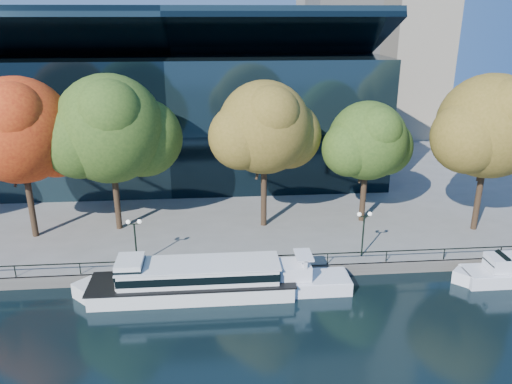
{
  "coord_description": "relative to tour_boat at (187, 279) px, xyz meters",
  "views": [
    {
      "loc": [
        0.94,
        -33.08,
        20.57
      ],
      "look_at": [
        4.46,
        8.0,
        5.83
      ],
      "focal_mm": 35.0,
      "sensor_mm": 36.0,
      "label": 1
    }
  ],
  "objects": [
    {
      "name": "lamp_2",
      "position": [
        14.71,
        3.44,
        2.6
      ],
      "size": [
        1.26,
        0.36,
        4.03
      ],
      "color": "black",
      "rests_on": "promenade"
    },
    {
      "name": "ground",
      "position": [
        1.45,
        -1.06,
        -1.38
      ],
      "size": [
        160.0,
        160.0,
        0.0
      ],
      "primitive_type": "plane",
      "color": "black",
      "rests_on": "ground"
    },
    {
      "name": "promenade",
      "position": [
        1.45,
        35.31,
        -0.88
      ],
      "size": [
        90.0,
        67.08,
        1.0
      ],
      "color": "slate",
      "rests_on": "ground"
    },
    {
      "name": "cruiser_near",
      "position": [
        7.41,
        -0.02,
        -0.41
      ],
      "size": [
        10.75,
        2.77,
        3.11
      ],
      "color": "white",
      "rests_on": "ground"
    },
    {
      "name": "tree_4",
      "position": [
        17.09,
        11.1,
        7.65
      ],
      "size": [
        9.43,
        7.73,
        11.97
      ],
      "color": "black",
      "rests_on": "promenade"
    },
    {
      "name": "convention_building",
      "position": [
        -2.55,
        30.73,
        7.13
      ],
      "size": [
        50.0,
        24.57,
        21.43
      ],
      "color": "black",
      "rests_on": "ground"
    },
    {
      "name": "lamp_1",
      "position": [
        -4.26,
        3.44,
        2.6
      ],
      "size": [
        1.26,
        0.36,
        4.03
      ],
      "color": "black",
      "rests_on": "promenade"
    },
    {
      "name": "tree_2",
      "position": [
        -6.81,
        11.09,
        9.2
      ],
      "size": [
        12.35,
        10.13,
        14.73
      ],
      "color": "black",
      "rests_on": "promenade"
    },
    {
      "name": "tree_5",
      "position": [
        27.33,
        8.05,
        9.47
      ],
      "size": [
        11.78,
        9.66,
        14.76
      ],
      "color": "black",
      "rests_on": "promenade"
    },
    {
      "name": "tree_3",
      "position": [
        7.17,
        10.72,
        9.18
      ],
      "size": [
        10.77,
        8.83,
        14.06
      ],
      "color": "black",
      "rests_on": "promenade"
    },
    {
      "name": "railing",
      "position": [
        1.45,
        2.19,
        0.56
      ],
      "size": [
        88.2,
        0.08,
        0.99
      ],
      "color": "black",
      "rests_on": "promenade"
    },
    {
      "name": "cruiser_far",
      "position": [
        25.86,
        -0.18,
        -0.44
      ],
      "size": [
        9.08,
        2.52,
        2.97
      ],
      "color": "white",
      "rests_on": "ground"
    },
    {
      "name": "tour_boat",
      "position": [
        0.0,
        0.0,
        0.0
      ],
      "size": [
        17.1,
        3.81,
        3.24
      ],
      "color": "silver",
      "rests_on": "ground"
    },
    {
      "name": "tree_1",
      "position": [
        -14.33,
        9.97,
        9.46
      ],
      "size": [
        11.65,
        9.55,
        14.7
      ],
      "color": "black",
      "rests_on": "promenade"
    }
  ]
}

